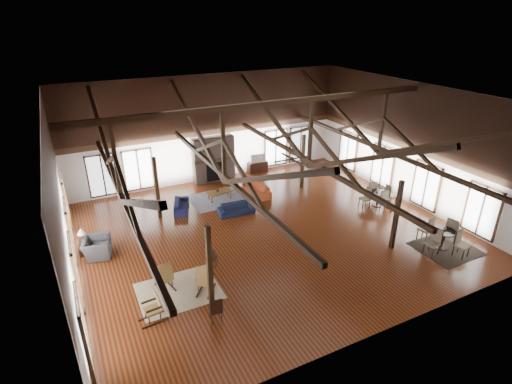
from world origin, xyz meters
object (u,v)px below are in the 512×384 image
coffee_table (220,192)px  tv_console (258,167)px  sofa_orange (256,188)px  cafe_table_near (443,236)px  armchair (97,247)px  sofa_navy_front (236,209)px  sofa_navy_left (181,205)px  cafe_table_far (378,196)px

coffee_table → tv_console: size_ratio=1.10×
sofa_orange → cafe_table_near: (4.53, -8.29, 0.26)m
coffee_table → armchair: size_ratio=1.18×
sofa_navy_front → armchair: armchair is taller
sofa_orange → armchair: (-8.42, -2.51, 0.07)m
sofa_navy_left → cafe_table_far: cafe_table_far is taller
sofa_navy_left → armchair: armchair is taller
cafe_table_near → tv_console: cafe_table_near is taller
coffee_table → sofa_navy_front: bearing=-98.3°
armchair → sofa_navy_left: bearing=-47.0°
sofa_navy_left → tv_console: size_ratio=1.39×
sofa_navy_front → cafe_table_far: size_ratio=0.87×
sofa_navy_front → cafe_table_near: size_ratio=0.81×
sofa_navy_front → coffee_table: (-0.14, 1.82, 0.17)m
sofa_navy_front → armchair: (-6.51, -0.86, 0.12)m
sofa_navy_front → tv_console: 5.67m
sofa_navy_left → sofa_orange: size_ratio=0.83×
sofa_navy_left → tv_console: bearing=-43.4°
sofa_navy_left → cafe_table_far: size_ratio=0.85×
sofa_navy_front → sofa_orange: (1.92, 1.64, 0.05)m
sofa_navy_left → armchair: (-4.22, -2.41, 0.13)m
sofa_navy_left → armchair: 4.86m
sofa_orange → cafe_table_near: 9.45m
sofa_navy_left → cafe_table_near: 11.98m
sofa_navy_front → coffee_table: bearing=98.3°
sofa_orange → armchair: armchair is taller
armchair → tv_console: 11.30m
tv_console → sofa_navy_front: bearing=-127.2°
tv_console → armchair: bearing=-151.6°
sofa_navy_front → cafe_table_near: bearing=-42.0°
cafe_table_far → armchair: bearing=173.5°
sofa_navy_left → cafe_table_near: cafe_table_near is taller
armchair → tv_console: armchair is taller
armchair → tv_console: size_ratio=0.94×
cafe_table_near → tv_console: 11.57m
sofa_navy_left → coffee_table: (2.15, 0.26, 0.17)m
sofa_orange → tv_console: 3.25m
coffee_table → cafe_table_far: cafe_table_far is taller
coffee_table → cafe_table_near: (6.59, -8.46, 0.13)m
sofa_navy_left → coffee_table: size_ratio=1.26×
armchair → cafe_table_far: (13.30, -1.51, 0.14)m
sofa_navy_front → sofa_navy_left: size_ratio=1.03×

